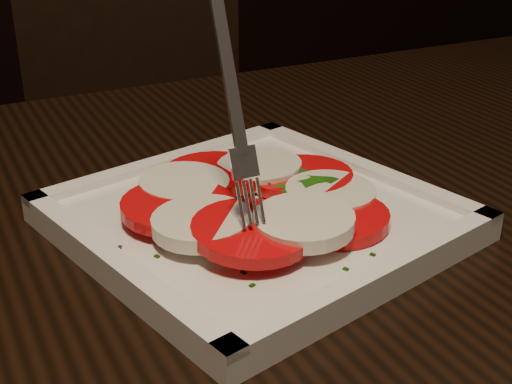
{
  "coord_description": "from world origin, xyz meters",
  "views": [
    {
      "loc": [
        -0.51,
        -0.22,
        0.99
      ],
      "look_at": [
        -0.35,
        0.21,
        0.78
      ],
      "focal_mm": 50.0,
      "sensor_mm": 36.0,
      "label": 1
    }
  ],
  "objects_px": {
    "table": "(363,326)",
    "fork": "(227,93)",
    "chair": "(141,125)",
    "plate": "(256,220)"
  },
  "relations": [
    {
      "from": "table",
      "to": "chair",
      "type": "bearing_deg",
      "value": 90.58
    },
    {
      "from": "table",
      "to": "fork",
      "type": "height_order",
      "value": "fork"
    },
    {
      "from": "fork",
      "to": "plate",
      "type": "bearing_deg",
      "value": 30.59
    },
    {
      "from": "table",
      "to": "chair",
      "type": "xyz_separation_m",
      "value": [
        -0.01,
        0.86,
        -0.12
      ]
    },
    {
      "from": "table",
      "to": "plate",
      "type": "height_order",
      "value": "plate"
    },
    {
      "from": "table",
      "to": "fork",
      "type": "relative_size",
      "value": 8.56
    },
    {
      "from": "fork",
      "to": "chair",
      "type": "bearing_deg",
      "value": 76.52
    },
    {
      "from": "table",
      "to": "chair",
      "type": "relative_size",
      "value": 1.38
    },
    {
      "from": "table",
      "to": "fork",
      "type": "distance_m",
      "value": 0.24
    },
    {
      "from": "plate",
      "to": "fork",
      "type": "relative_size",
      "value": 1.62
    }
  ]
}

